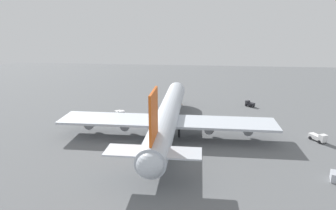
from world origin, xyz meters
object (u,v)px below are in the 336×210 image
Objects in this scene: cargo_loader at (318,137)px; safety_cone_nose at (181,104)px; cargo_airplane at (168,115)px; fuel_truck at (120,113)px; cargo_container_fore at (336,177)px; baggage_tug at (175,101)px; maintenance_van at (250,104)px.

cargo_loader reaches higher than safety_cone_nose.
fuel_truck is at bearing 52.28° from cargo_airplane.
baggage_tug is at bearing 34.23° from cargo_container_fore.
fuel_truck is at bearing 131.01° from safety_cone_nose.
maintenance_van reaches higher than safety_cone_nose.
fuel_truck is 28.24m from safety_cone_nose.
cargo_loader reaches higher than cargo_container_fore.
cargo_airplane reaches higher than maintenance_van.
fuel_truck is 1.55× the size of cargo_container_fore.
cargo_container_fore is at bearing 168.94° from cargo_loader.
cargo_airplane is 13.08× the size of cargo_loader.
cargo_airplane is at bearing 138.18° from maintenance_van.
fuel_truck is 1.16× the size of baggage_tug.
fuel_truck is at bearing 55.99° from cargo_container_fore.
cargo_airplane reaches higher than fuel_truck.
fuel_truck is 71.04m from cargo_container_fore.
fuel_truck is 26.92m from baggage_tug.
cargo_container_fore is (-58.40, -9.72, -0.14)m from maintenance_van.
cargo_loader is 1.19× the size of baggage_tug.
maintenance_van reaches higher than cargo_container_fore.
cargo_airplane is at bearing -127.72° from fuel_truck.
safety_cone_nose is at bearing 50.07° from cargo_loader.
cargo_airplane reaches higher than baggage_tug.
cargo_loader is at bearing -158.10° from maintenance_van.
cargo_airplane reaches higher than cargo_loader.
cargo_airplane is at bearing -179.07° from baggage_tug.
safety_cone_nose is (-0.14, 27.87, -0.78)m from maintenance_van.
cargo_loader reaches higher than maintenance_van.
cargo_loader reaches higher than baggage_tug.
cargo_airplane reaches higher than cargo_container_fore.
cargo_container_fore reaches higher than safety_cone_nose.
maintenance_van is at bearing 21.90° from cargo_loader.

